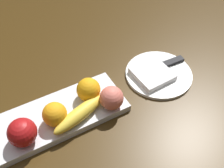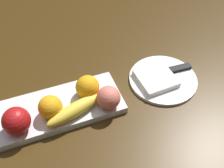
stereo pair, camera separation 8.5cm
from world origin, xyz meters
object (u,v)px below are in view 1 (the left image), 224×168
apple (22,132)px  orange_near_banana (89,90)px  orange_near_apple (55,114)px  peach (112,98)px  knife (168,64)px  fruit_tray (58,116)px  folded_napkin (152,74)px  banana (80,114)px  dinner_plate (159,74)px

apple → orange_near_banana: 0.23m
apple → orange_near_apple: (-0.10, -0.02, -0.00)m
peach → knife: bearing=-165.2°
fruit_tray → knife: 0.43m
fruit_tray → orange_near_apple: 0.06m
fruit_tray → orange_near_banana: bearing=-175.2°
peach → apple: bearing=-2.2°
folded_napkin → knife: 0.08m
fruit_tray → orange_near_apple: bearing=62.7°
fruit_tray → knife: same height
fruit_tray → folded_napkin: size_ratio=3.54×
banana → folded_napkin: banana is taller
banana → orange_near_apple: 0.07m
folded_napkin → orange_near_apple: bearing=4.2°
orange_near_banana → knife: 0.32m
peach → knife: (-0.27, -0.07, -0.04)m
apple → folded_napkin: bearing=-174.6°
apple → banana: 0.16m
orange_near_apple → knife: 0.44m
dinner_plate → apple: bearing=5.1°
banana → dinner_plate: banana is taller
orange_near_apple → folded_napkin: orange_near_apple is taller
banana → fruit_tray: bearing=-60.0°
banana → peach: size_ratio=2.61×
banana → orange_near_apple: orange_near_apple is taller
knife → orange_near_apple: bearing=8.9°
orange_near_banana → folded_napkin: (-0.23, 0.01, -0.04)m
banana → peach: peach is taller
peach → dinner_plate: peach is taller
dinner_plate → banana: bearing=8.7°
orange_near_banana → dinner_plate: 0.27m
banana → orange_near_banana: orange_near_banana is taller
banana → orange_near_banana: 0.08m
banana → orange_near_banana: (-0.06, -0.06, 0.02)m
folded_napkin → orange_near_banana: bearing=-2.3°
knife → apple: bearing=9.7°
orange_near_banana → knife: (-0.32, -0.01, -0.04)m
apple → orange_near_banana: bearing=-166.7°
orange_near_banana → dinner_plate: bearing=178.0°
dinner_plate → knife: size_ratio=1.27×
apple → peach: bearing=177.8°
dinner_plate → orange_near_apple: bearing=3.8°
dinner_plate → peach: bearing=13.7°
apple → peach: apple is taller
knife → dinner_plate: bearing=22.5°
knife → folded_napkin: bearing=16.0°
apple → orange_near_apple: bearing=-170.1°
dinner_plate → folded_napkin: bearing=-0.0°
dinner_plate → folded_napkin: size_ratio=1.93×
peach → folded_napkin: size_ratio=0.61×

